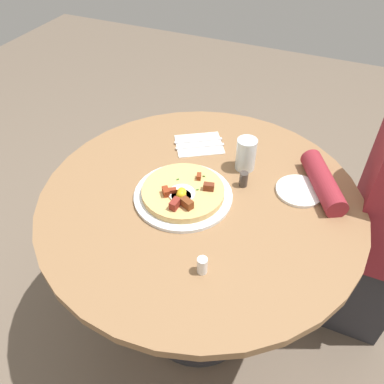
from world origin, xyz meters
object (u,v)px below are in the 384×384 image
(pepper_shaker, at_px, (244,179))
(bread_plate, at_px, (299,191))
(dining_table, at_px, (200,232))
(water_glass, at_px, (246,154))
(person_seated, at_px, (380,229))
(breakfast_pizza, at_px, (183,192))
(knife, at_px, (198,141))
(fork, at_px, (200,146))
(pizza_plate, at_px, (183,195))
(salt_shaker, at_px, (202,265))

(pepper_shaker, bearing_deg, bread_plate, 103.25)
(dining_table, xyz_separation_m, water_glass, (-0.20, 0.08, 0.23))
(bread_plate, relative_size, water_glass, 1.32)
(dining_table, height_order, person_seated, person_seated)
(breakfast_pizza, relative_size, knife, 1.45)
(person_seated, height_order, fork, person_seated)
(fork, distance_m, pepper_shaker, 0.25)
(pizza_plate, distance_m, bread_plate, 0.38)
(pizza_plate, xyz_separation_m, salt_shaker, (0.24, 0.17, 0.02))
(pizza_plate, xyz_separation_m, breakfast_pizza, (0.00, 0.00, 0.02))
(dining_table, relative_size, pepper_shaker, 19.78)
(person_seated, xyz_separation_m, fork, (0.08, -0.69, 0.23))
(person_seated, height_order, knife, person_seated)
(person_seated, distance_m, bread_plate, 0.42)
(person_seated, distance_m, breakfast_pizza, 0.77)
(fork, height_order, pepper_shaker, pepper_shaker)
(water_glass, bearing_deg, salt_shaker, 3.96)
(pizza_plate, xyz_separation_m, knife, (-0.30, -0.07, 0.00))
(pepper_shaker, bearing_deg, breakfast_pizza, -49.36)
(dining_table, xyz_separation_m, fork, (-0.24, -0.10, 0.18))
(bread_plate, bearing_deg, fork, -103.61)
(person_seated, distance_m, fork, 0.73)
(pizza_plate, distance_m, water_glass, 0.26)
(dining_table, distance_m, pepper_shaker, 0.25)
(knife, bearing_deg, salt_shaker, -98.31)
(fork, xyz_separation_m, salt_shaker, (0.51, 0.22, 0.02))
(salt_shaker, bearing_deg, person_seated, 141.18)
(person_seated, xyz_separation_m, pizza_plate, (0.35, -0.64, 0.23))
(breakfast_pizza, distance_m, fork, 0.28)
(pizza_plate, distance_m, salt_shaker, 0.29)
(knife, bearing_deg, pepper_shaker, -68.05)
(bread_plate, bearing_deg, water_glass, -103.80)
(water_glass, bearing_deg, person_seated, 103.97)
(bread_plate, relative_size, salt_shaker, 2.97)
(knife, distance_m, water_glass, 0.23)
(knife, xyz_separation_m, salt_shaker, (0.54, 0.24, 0.02))
(breakfast_pizza, relative_size, bread_plate, 1.71)
(pizza_plate, bearing_deg, knife, -166.24)
(person_seated, height_order, breakfast_pizza, person_seated)
(breakfast_pizza, bearing_deg, person_seated, 118.83)
(person_seated, bearing_deg, fork, -83.30)
(fork, xyz_separation_m, pepper_shaker, (0.14, 0.21, 0.02))
(dining_table, relative_size, knife, 5.77)
(person_seated, relative_size, pepper_shaker, 21.62)
(fork, bearing_deg, salt_shaker, -98.85)
(bread_plate, relative_size, knife, 0.85)
(water_glass, xyz_separation_m, pepper_shaker, (0.09, 0.02, -0.03))
(breakfast_pizza, relative_size, pepper_shaker, 4.99)
(dining_table, bearing_deg, pizza_plate, -63.80)
(salt_shaker, bearing_deg, dining_table, -156.68)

